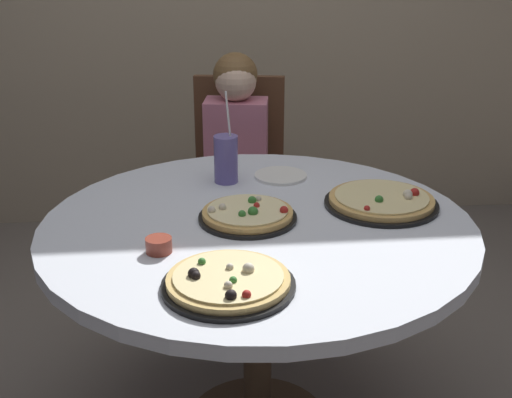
% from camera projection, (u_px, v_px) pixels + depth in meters
% --- Properties ---
extents(dining_table, '(1.27, 1.27, 0.75)m').
position_uv_depth(dining_table, '(258.00, 250.00, 1.97)').
color(dining_table, silver).
rests_on(dining_table, ground_plane).
extents(chair_wooden, '(0.46, 0.46, 0.95)m').
position_uv_depth(chair_wooden, '(238.00, 173.00, 2.97)').
color(chair_wooden, brown).
rests_on(chair_wooden, ground_plane).
extents(diner_child, '(0.30, 0.43, 1.08)m').
position_uv_depth(diner_child, '(236.00, 198.00, 2.82)').
color(diner_child, '#3F4766').
rests_on(diner_child, ground_plane).
extents(pizza_veggie, '(0.29, 0.29, 0.05)m').
position_uv_depth(pizza_veggie, '(248.00, 214.00, 1.94)').
color(pizza_veggie, black).
rests_on(pizza_veggie, dining_table).
extents(pizza_cheese, '(0.35, 0.35, 0.05)m').
position_uv_depth(pizza_cheese, '(382.00, 201.00, 2.04)').
color(pizza_cheese, black).
rests_on(pizza_cheese, dining_table).
extents(pizza_pepperoni, '(0.32, 0.32, 0.05)m').
position_uv_depth(pizza_pepperoni, '(228.00, 282.00, 1.57)').
color(pizza_pepperoni, black).
rests_on(pizza_pepperoni, dining_table).
extents(soda_cup, '(0.08, 0.08, 0.31)m').
position_uv_depth(soda_cup, '(226.00, 159.00, 2.21)').
color(soda_cup, '#6659A5').
rests_on(soda_cup, dining_table).
extents(sauce_bowl, '(0.07, 0.07, 0.04)m').
position_uv_depth(sauce_bowl, '(159.00, 245.00, 1.74)').
color(sauce_bowl, brown).
rests_on(sauce_bowl, dining_table).
extents(plate_small, '(0.18, 0.18, 0.01)m').
position_uv_depth(plate_small, '(281.00, 176.00, 2.28)').
color(plate_small, white).
rests_on(plate_small, dining_table).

